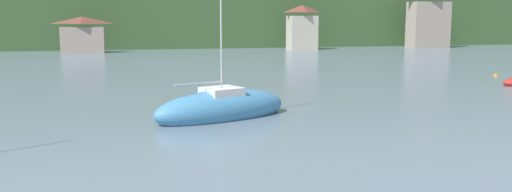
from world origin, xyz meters
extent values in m
cube|color=#38562D|center=(0.00, 134.78, 8.23)|extent=(352.00, 41.75, 16.47)
ellipsoid|color=#38562D|center=(7.70, 145.21, 5.76)|extent=(246.40, 29.23, 40.82)
cube|color=gray|center=(-11.74, 107.44, 2.00)|extent=(6.36, 3.09, 4.00)
pyramid|color=brown|center=(-11.74, 107.44, 5.00)|extent=(6.68, 3.24, 1.08)
cube|color=#BCB29E|center=(23.48, 107.69, 2.83)|extent=(4.54, 3.58, 5.66)
pyramid|color=brown|center=(23.48, 107.69, 6.82)|extent=(4.77, 3.76, 1.25)
cube|color=gray|center=(46.96, 107.72, 4.05)|extent=(6.84, 3.64, 8.10)
ellipsoid|color=teal|center=(-0.02, 49.92, 0.49)|extent=(8.69, 5.73, 2.19)
cylinder|color=#B7B7BC|center=(-0.02, 49.92, 5.06)|extent=(0.10, 0.10, 7.93)
cylinder|color=#ADADB2|center=(-1.37, 49.35, 2.05)|extent=(2.74, 1.23, 0.09)
cube|color=silver|center=(-0.02, 49.92, 1.41)|extent=(2.55, 2.46, 0.63)
sphere|color=orange|center=(29.03, 65.15, 0.00)|extent=(0.43, 0.43, 0.43)
camera|label=1|loc=(-4.99, 20.46, 5.68)|focal=38.00mm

